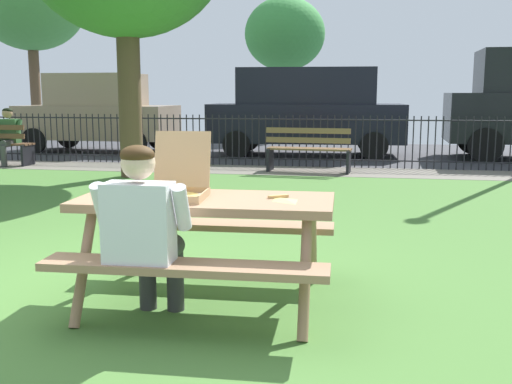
{
  "coord_description": "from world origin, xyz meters",
  "views": [
    {
      "loc": [
        1.84,
        -4.15,
        1.5
      ],
      "look_at": [
        1.05,
        0.3,
        0.75
      ],
      "focal_mm": 41.97,
      "sensor_mm": 36.0,
      "label": 1
    }
  ],
  "objects_px": {
    "picnic_table_foreground": "(205,222)",
    "far_tree_midleft": "(285,35)",
    "adult_at_table": "(144,228)",
    "person_on_park_bench": "(7,134)",
    "park_bench_center": "(309,150)",
    "parked_car_left": "(306,110)",
    "parked_car_far_left": "(98,112)",
    "pizza_slice_on_table": "(284,199)",
    "pizza_box_open": "(178,185)",
    "far_tree_left": "(30,0)"
  },
  "relations": [
    {
      "from": "parked_car_left",
      "to": "far_tree_midleft",
      "type": "height_order",
      "value": "far_tree_midleft"
    },
    {
      "from": "parked_car_far_left",
      "to": "parked_car_left",
      "type": "bearing_deg",
      "value": 0.0
    },
    {
      "from": "pizza_box_open",
      "to": "parked_car_far_left",
      "type": "xyz_separation_m",
      "value": [
        -5.44,
        10.49,
        0.15
      ]
    },
    {
      "from": "adult_at_table",
      "to": "person_on_park_bench",
      "type": "distance_m",
      "value": 9.89
    },
    {
      "from": "picnic_table_foreground",
      "to": "pizza_slice_on_table",
      "type": "relative_size",
      "value": 6.52
    },
    {
      "from": "pizza_slice_on_table",
      "to": "far_tree_midleft",
      "type": "distance_m",
      "value": 16.44
    },
    {
      "from": "far_tree_midleft",
      "to": "park_bench_center",
      "type": "bearing_deg",
      "value": -79.48
    },
    {
      "from": "picnic_table_foreground",
      "to": "park_bench_center",
      "type": "bearing_deg",
      "value": 89.45
    },
    {
      "from": "parked_car_far_left",
      "to": "far_tree_left",
      "type": "bearing_deg",
      "value": 131.48
    },
    {
      "from": "park_bench_center",
      "to": "parked_car_far_left",
      "type": "distance_m",
      "value": 6.53
    },
    {
      "from": "picnic_table_foreground",
      "to": "pizza_box_open",
      "type": "height_order",
      "value": "pizza_box_open"
    },
    {
      "from": "pizza_slice_on_table",
      "to": "adult_at_table",
      "type": "distance_m",
      "value": 0.98
    },
    {
      "from": "park_bench_center",
      "to": "parked_car_left",
      "type": "bearing_deg",
      "value": 96.35
    },
    {
      "from": "pizza_slice_on_table",
      "to": "far_tree_left",
      "type": "bearing_deg",
      "value": 124.77
    },
    {
      "from": "park_bench_center",
      "to": "parked_car_left",
      "type": "height_order",
      "value": "parked_car_left"
    },
    {
      "from": "pizza_slice_on_table",
      "to": "park_bench_center",
      "type": "relative_size",
      "value": 0.17
    },
    {
      "from": "picnic_table_foreground",
      "to": "far_tree_midleft",
      "type": "bearing_deg",
      "value": 95.52
    },
    {
      "from": "picnic_table_foreground",
      "to": "pizza_slice_on_table",
      "type": "bearing_deg",
      "value": 0.79
    },
    {
      "from": "adult_at_table",
      "to": "far_tree_midleft",
      "type": "xyz_separation_m",
      "value": [
        -1.3,
        16.61,
        2.72
      ]
    },
    {
      "from": "far_tree_midleft",
      "to": "parked_car_left",
      "type": "bearing_deg",
      "value": -77.21
    },
    {
      "from": "pizza_box_open",
      "to": "person_on_park_bench",
      "type": "relative_size",
      "value": 0.42
    },
    {
      "from": "park_bench_center",
      "to": "far_tree_midleft",
      "type": "height_order",
      "value": "far_tree_midleft"
    },
    {
      "from": "pizza_box_open",
      "to": "far_tree_midleft",
      "type": "xyz_separation_m",
      "value": [
        -1.37,
        16.12,
        2.52
      ]
    },
    {
      "from": "park_bench_center",
      "to": "parked_car_left",
      "type": "distance_m",
      "value": 3.22
    },
    {
      "from": "park_bench_center",
      "to": "person_on_park_bench",
      "type": "distance_m",
      "value": 6.32
    },
    {
      "from": "parked_car_far_left",
      "to": "far_tree_midleft",
      "type": "distance_m",
      "value": 7.34
    },
    {
      "from": "pizza_slice_on_table",
      "to": "person_on_park_bench",
      "type": "distance_m",
      "value": 10.02
    },
    {
      "from": "picnic_table_foreground",
      "to": "far_tree_left",
      "type": "xyz_separation_m",
      "value": [
        -10.61,
        16.1,
        4.12
      ]
    },
    {
      "from": "adult_at_table",
      "to": "far_tree_left",
      "type": "bearing_deg",
      "value": 121.93
    },
    {
      "from": "parked_car_far_left",
      "to": "parked_car_left",
      "type": "distance_m",
      "value": 5.36
    },
    {
      "from": "person_on_park_bench",
      "to": "parked_car_left",
      "type": "xyz_separation_m",
      "value": [
        5.97,
        3.11,
        0.44
      ]
    },
    {
      "from": "pizza_box_open",
      "to": "pizza_slice_on_table",
      "type": "distance_m",
      "value": 0.75
    },
    {
      "from": "picnic_table_foreground",
      "to": "pizza_box_open",
      "type": "distance_m",
      "value": 0.32
    },
    {
      "from": "pizza_slice_on_table",
      "to": "far_tree_midleft",
      "type": "relative_size",
      "value": 0.06
    },
    {
      "from": "adult_at_table",
      "to": "person_on_park_bench",
      "type": "height_order",
      "value": "same"
    },
    {
      "from": "adult_at_table",
      "to": "far_tree_left",
      "type": "relative_size",
      "value": 0.18
    },
    {
      "from": "picnic_table_foreground",
      "to": "pizza_box_open",
      "type": "relative_size",
      "value": 3.73
    },
    {
      "from": "parked_car_far_left",
      "to": "far_tree_left",
      "type": "xyz_separation_m",
      "value": [
        -4.98,
        5.63,
        3.7
      ]
    },
    {
      "from": "picnic_table_foreground",
      "to": "person_on_park_bench",
      "type": "bearing_deg",
      "value": 130.31
    },
    {
      "from": "picnic_table_foreground",
      "to": "adult_at_table",
      "type": "xyz_separation_m",
      "value": [
        -0.26,
        -0.51,
        0.06
      ]
    },
    {
      "from": "park_bench_center",
      "to": "far_tree_left",
      "type": "bearing_deg",
      "value": 140.66
    },
    {
      "from": "parked_car_left",
      "to": "far_tree_left",
      "type": "height_order",
      "value": "far_tree_left"
    },
    {
      "from": "park_bench_center",
      "to": "person_on_park_bench",
      "type": "bearing_deg",
      "value": 179.83
    },
    {
      "from": "far_tree_left",
      "to": "parked_car_far_left",
      "type": "bearing_deg",
      "value": -48.52
    },
    {
      "from": "picnic_table_foreground",
      "to": "far_tree_left",
      "type": "distance_m",
      "value": 19.72
    },
    {
      "from": "far_tree_left",
      "to": "adult_at_table",
      "type": "bearing_deg",
      "value": -58.07
    },
    {
      "from": "person_on_park_bench",
      "to": "parked_car_far_left",
      "type": "xyz_separation_m",
      "value": [
        0.62,
        3.11,
        0.35
      ]
    },
    {
      "from": "pizza_slice_on_table",
      "to": "parked_car_far_left",
      "type": "relative_size",
      "value": 0.07
    },
    {
      "from": "picnic_table_foreground",
      "to": "pizza_slice_on_table",
      "type": "distance_m",
      "value": 0.59
    },
    {
      "from": "picnic_table_foreground",
      "to": "parked_car_left",
      "type": "height_order",
      "value": "parked_car_left"
    }
  ]
}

